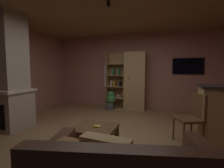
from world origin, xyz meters
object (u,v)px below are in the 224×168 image
(stone_fireplace, at_px, (8,77))
(coffee_table, at_px, (95,132))
(wall_mounted_tv, at_px, (188,66))
(potted_floor_plant, at_px, (111,100))
(bookshelf_cabinet, at_px, (132,81))
(table_book_0, at_px, (97,126))
(dining_chair, at_px, (193,115))

(stone_fireplace, bearing_deg, coffee_table, -8.95)
(stone_fireplace, xyz_separation_m, wall_mounted_tv, (4.13, 2.84, 0.30))
(potted_floor_plant, bearing_deg, bookshelf_cabinet, 18.52)
(stone_fireplace, relative_size, wall_mounted_tv, 2.90)
(stone_fireplace, bearing_deg, potted_floor_plant, 54.72)
(stone_fireplace, relative_size, table_book_0, 23.87)
(bookshelf_cabinet, height_order, coffee_table, bookshelf_cabinet)
(bookshelf_cabinet, distance_m, coffee_table, 3.07)
(dining_chair, relative_size, potted_floor_plant, 1.44)
(stone_fireplace, bearing_deg, wall_mounted_tv, 34.55)
(coffee_table, xyz_separation_m, potted_floor_plant, (-0.67, 2.77, -0.00))
(stone_fireplace, distance_m, bookshelf_cabinet, 3.56)
(table_book_0, height_order, dining_chair, dining_chair)
(stone_fireplace, distance_m, dining_chair, 4.03)
(dining_chair, bearing_deg, bookshelf_cabinet, 125.62)
(coffee_table, height_order, wall_mounted_tv, wall_mounted_tv)
(dining_chair, height_order, potted_floor_plant, dining_chair)
(table_book_0, relative_size, potted_floor_plant, 0.17)
(table_book_0, bearing_deg, dining_chair, 28.67)
(stone_fireplace, relative_size, bookshelf_cabinet, 1.34)
(wall_mounted_tv, bearing_deg, potted_floor_plant, -169.64)
(table_book_0, bearing_deg, potted_floor_plant, 104.66)
(bookshelf_cabinet, height_order, potted_floor_plant, bookshelf_cabinet)
(potted_floor_plant, height_order, wall_mounted_tv, wall_mounted_tv)
(wall_mounted_tv, bearing_deg, dining_chair, -94.31)
(dining_chair, bearing_deg, table_book_0, -151.33)
(bookshelf_cabinet, height_order, dining_chair, bookshelf_cabinet)
(bookshelf_cabinet, relative_size, coffee_table, 2.84)
(coffee_table, height_order, table_book_0, table_book_0)
(stone_fireplace, relative_size, potted_floor_plant, 4.12)
(stone_fireplace, height_order, potted_floor_plant, stone_fireplace)
(coffee_table, distance_m, dining_chair, 1.79)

